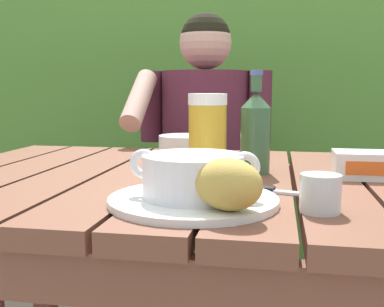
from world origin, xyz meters
name	(u,v)px	position (x,y,z in m)	size (l,w,h in m)	color
dining_table	(196,218)	(0.00, 0.00, 0.65)	(1.25, 0.87, 0.75)	brown
hedge_backdrop	(273,63)	(0.15, 1.64, 1.07)	(3.43, 0.88, 2.38)	#4B8031
chair_near_diner	(211,199)	(-0.09, 0.88, 0.48)	(0.43, 0.48, 1.00)	brown
person_eating	(203,151)	(-0.09, 0.67, 0.71)	(0.48, 0.47, 1.21)	#532233
serving_plate	(193,200)	(0.04, -0.26, 0.75)	(0.28, 0.28, 0.01)	white
soup_bowl	(193,175)	(0.04, -0.26, 0.80)	(0.22, 0.17, 0.08)	white
bread_roll	(228,184)	(0.11, -0.33, 0.80)	(0.13, 0.11, 0.08)	gold
beer_glass	(208,136)	(0.03, -0.02, 0.84)	(0.08, 0.08, 0.18)	gold
beer_bottle	(255,131)	(0.13, 0.05, 0.84)	(0.07, 0.07, 0.23)	#375C38
water_glass_small	(320,193)	(0.24, -0.27, 0.78)	(0.06, 0.06, 0.06)	silver
butter_tub	(364,165)	(0.36, 0.03, 0.78)	(0.13, 0.10, 0.06)	white
table_knife	(272,191)	(0.17, -0.15, 0.75)	(0.16, 0.06, 0.01)	silver
diner_bowl	(185,145)	(-0.09, 0.33, 0.78)	(0.15, 0.15, 0.05)	white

